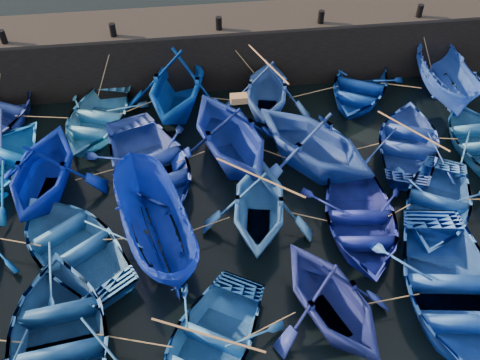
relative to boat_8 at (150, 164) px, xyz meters
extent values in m
plane|color=black|center=(2.92, -4.49, -0.56)|extent=(120.00, 120.00, 0.00)
cube|color=black|center=(2.92, 6.01, 0.69)|extent=(26.00, 2.50, 2.50)
cube|color=black|center=(2.92, 6.01, 2.00)|extent=(26.00, 2.50, 0.12)
cylinder|color=black|center=(-5.08, 5.11, 2.31)|extent=(0.24, 0.24, 0.50)
cylinder|color=black|center=(-1.08, 5.11, 2.31)|extent=(0.24, 0.24, 0.50)
cylinder|color=black|center=(2.92, 5.11, 2.31)|extent=(0.24, 0.24, 0.50)
cylinder|color=black|center=(6.92, 5.11, 2.31)|extent=(0.24, 0.24, 0.50)
cylinder|color=black|center=(10.92, 5.11, 2.31)|extent=(0.24, 0.24, 0.50)
imported|color=#3780D0|center=(-2.01, 2.95, -0.09)|extent=(4.39, 5.25, 0.94)
imported|color=#04399A|center=(1.12, 3.69, 0.73)|extent=(5.31, 5.78, 2.56)
imported|color=blue|center=(4.53, 3.17, 0.51)|extent=(4.34, 4.75, 2.14)
imported|color=#0C3994|center=(8.41, 3.70, -0.09)|extent=(5.00, 5.51, 0.94)
imported|color=blue|center=(11.71, 3.15, 0.36)|extent=(2.10, 4.83, 1.83)
imported|color=#021A94|center=(-3.36, -0.45, 0.60)|extent=(4.44, 4.94, 2.31)
imported|color=#2642AA|center=(0.00, 0.00, 0.00)|extent=(5.37, 6.31, 1.11)
imported|color=navy|center=(2.80, 0.44, 0.73)|extent=(5.51, 5.94, 2.57)
imported|color=#1E4294|center=(5.55, -0.27, 0.72)|extent=(6.27, 6.39, 2.55)
imported|color=#1E3E97|center=(9.22, 0.12, -0.08)|extent=(4.75, 5.50, 0.96)
imported|color=#2460A2|center=(-2.30, -3.13, -0.05)|extent=(5.70, 6.01, 1.01)
imported|color=#0A2592|center=(0.15, -3.17, 0.41)|extent=(3.11, 5.29, 1.92)
imported|color=blue|center=(3.31, -2.72, 0.51)|extent=(4.16, 4.60, 2.13)
imported|color=navy|center=(6.38, -3.30, -0.07)|extent=(3.86, 5.04, 0.97)
imported|color=#1C4E9E|center=(9.02, -2.92, -0.10)|extent=(4.86, 5.33, 0.91)
imported|color=navy|center=(-2.31, -6.24, 0.01)|extent=(4.54, 5.88, 1.13)
imported|color=blue|center=(1.40, -6.84, -0.10)|extent=(4.92, 5.33, 0.90)
imported|color=navy|center=(4.65, -6.26, 0.49)|extent=(4.63, 4.95, 2.10)
imported|color=blue|center=(8.10, -6.13, 0.03)|extent=(4.81, 6.15, 1.16)
cube|color=olive|center=(3.10, 0.44, 2.13)|extent=(0.55, 0.34, 0.24)
cylinder|color=tan|center=(-3.97, 3.15, -0.01)|extent=(2.11, 0.44, 0.04)
cylinder|color=tan|center=(-0.45, 3.32, -0.01)|extent=(1.35, 0.77, 0.04)
cylinder|color=tan|center=(2.82, 3.43, -0.01)|extent=(1.62, 0.55, 0.04)
cylinder|color=tan|center=(6.47, 3.44, -0.01)|extent=(2.09, 0.57, 0.04)
cylinder|color=tan|center=(10.06, 3.43, -0.01)|extent=(1.52, 0.58, 0.04)
cylinder|color=tan|center=(-4.35, 0.02, -0.01)|extent=(0.21, 0.93, 0.04)
cylinder|color=tan|center=(-1.68, -0.22, -0.01)|extent=(1.57, 0.48, 0.04)
cylinder|color=tan|center=(1.40, 0.22, -0.01)|extent=(1.01, 0.47, 0.04)
cylinder|color=tan|center=(4.18, 0.08, -0.01)|extent=(0.98, 0.73, 0.04)
cylinder|color=tan|center=(7.39, -0.08, -0.01)|extent=(1.87, 0.42, 0.04)
cylinder|color=tan|center=(10.53, 0.03, -0.01)|extent=(0.83, 0.20, 0.04)
cylinder|color=tan|center=(-3.96, -2.87, -0.01)|extent=(1.53, 0.56, 0.04)
cylinder|color=tan|center=(-1.07, -3.15, -0.01)|extent=(0.65, 0.07, 0.04)
cylinder|color=tan|center=(1.73, -2.95, -0.01)|extent=(1.36, 0.48, 0.04)
cylinder|color=tan|center=(4.84, -3.01, -0.01)|extent=(1.29, 0.61, 0.04)
cylinder|color=tan|center=(7.70, -3.11, -0.01)|extent=(0.85, 0.41, 0.04)
cylinder|color=tan|center=(-0.46, -6.54, -0.01)|extent=(1.92, 0.63, 0.04)
cylinder|color=tan|center=(3.03, -6.55, -0.01)|extent=(1.47, 0.62, 0.04)
cylinder|color=tan|center=(6.38, -6.19, -0.01)|extent=(1.65, 0.17, 0.04)
cylinder|color=tan|center=(-5.50, 4.78, 1.03)|extent=(0.88, 0.50, 2.09)
cylinder|color=tan|center=(-1.55, 4.58, 1.03)|extent=(0.98, 0.91, 2.09)
cylinder|color=tan|center=(2.02, 4.95, 1.03)|extent=(1.83, 0.16, 2.09)
cylinder|color=tan|center=(3.72, 4.69, 1.03)|extent=(1.65, 0.69, 2.09)
cylinder|color=tan|center=(7.66, 4.96, 1.03)|extent=(1.52, 0.14, 2.09)
cylinder|color=tan|center=(11.32, 4.68, 1.03)|extent=(0.84, 0.70, 2.09)
cylinder|color=#99724C|center=(4.53, 3.17, 1.61)|extent=(1.08, 2.84, 0.06)
cylinder|color=#99724C|center=(9.22, 0.12, 0.43)|extent=(1.77, 2.49, 0.06)
cylinder|color=#99724C|center=(3.31, -2.72, 1.60)|extent=(2.34, 1.97, 0.06)
cylinder|color=#99724C|center=(1.40, -6.84, 0.38)|extent=(2.74, 1.32, 0.06)
camera|label=1|loc=(1.34, -13.60, 12.32)|focal=40.00mm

